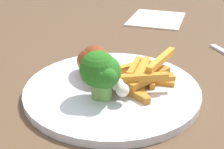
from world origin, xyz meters
name	(u,v)px	position (x,y,z in m)	size (l,w,h in m)	color
dining_table	(138,115)	(0.00, 0.00, 0.66)	(1.30, 0.90, 0.75)	brown
dinner_plate	(112,89)	(0.07, -0.06, 0.76)	(0.27, 0.27, 0.01)	silver
broccoli_floret_front	(103,73)	(0.11, -0.07, 0.81)	(0.06, 0.05, 0.07)	#75B84F
broccoli_floret_middle	(99,69)	(0.10, -0.08, 0.81)	(0.05, 0.05, 0.07)	#7DA14C
carrot_fries_pile	(143,75)	(0.06, -0.01, 0.78)	(0.14, 0.12, 0.04)	orange
chicken_drumstick_near	(96,65)	(0.04, -0.08, 0.79)	(0.11, 0.09, 0.04)	#60220C
chicken_drumstick_far	(98,63)	(0.04, -0.08, 0.79)	(0.13, 0.07, 0.05)	#5E2310
chicken_drumstick_extra	(95,66)	(0.05, -0.08, 0.79)	(0.14, 0.08, 0.05)	#561C0A
napkin	(157,19)	(-0.32, 0.10, 0.76)	(0.17, 0.14, 0.00)	beige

